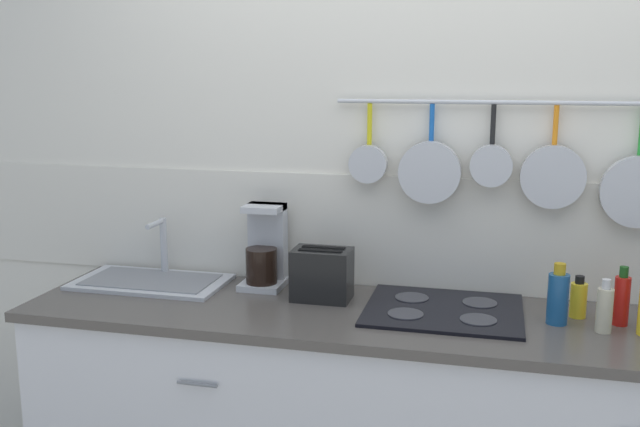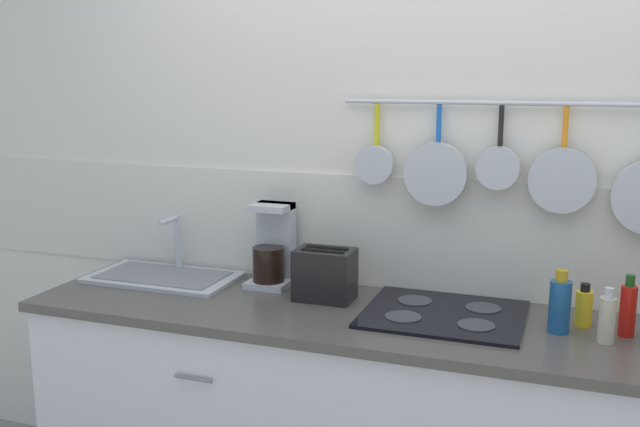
{
  "view_description": "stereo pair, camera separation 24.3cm",
  "coord_description": "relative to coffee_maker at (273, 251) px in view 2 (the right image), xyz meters",
  "views": [
    {
      "loc": [
        0.23,
        -2.32,
        1.71
      ],
      "look_at": [
        -0.34,
        0.0,
        1.23
      ],
      "focal_mm": 40.0,
      "sensor_mm": 36.0,
      "label": 1
    },
    {
      "loc": [
        0.46,
        -2.25,
        1.71
      ],
      "look_at": [
        -0.34,
        0.0,
        1.23
      ],
      "focal_mm": 40.0,
      "sensor_mm": 36.0,
      "label": 2
    }
  ],
  "objects": [
    {
      "name": "bottle_cooking_wine",
      "position": [
        1.27,
        -0.14,
        -0.05
      ],
      "size": [
        0.05,
        0.05,
        0.2
      ],
      "color": "red",
      "rests_on": "countertop"
    },
    {
      "name": "coffee_maker",
      "position": [
        0.0,
        0.0,
        0.0
      ],
      "size": [
        0.16,
        0.18,
        0.32
      ],
      "color": "#B7BABF",
      "rests_on": "countertop"
    },
    {
      "name": "wall_back",
      "position": [
        0.62,
        0.13,
        0.24
      ],
      "size": [
        7.2,
        0.14,
        2.6
      ],
      "color": "silver",
      "rests_on": "ground_plane"
    },
    {
      "name": "bottle_vinegar",
      "position": [
        1.07,
        -0.18,
        -0.04
      ],
      "size": [
        0.07,
        0.07,
        0.2
      ],
      "color": "navy",
      "rests_on": "countertop"
    },
    {
      "name": "cooktop",
      "position": [
        0.7,
        -0.15,
        -0.13
      ],
      "size": [
        0.53,
        0.45,
        0.01
      ],
      "color": "black",
      "rests_on": "countertop"
    },
    {
      "name": "bottle_sesame_oil",
      "position": [
        1.14,
        -0.09,
        -0.07
      ],
      "size": [
        0.06,
        0.06,
        0.14
      ],
      "color": "yellow",
      "rests_on": "countertop"
    },
    {
      "name": "bottle_hot_sauce",
      "position": [
        1.21,
        -0.22,
        -0.06
      ],
      "size": [
        0.05,
        0.05,
        0.17
      ],
      "color": "#BFB799",
      "rests_on": "countertop"
    },
    {
      "name": "countertop",
      "position": [
        0.62,
        -0.22,
        -0.15
      ],
      "size": [
        2.78,
        0.62,
        0.03
      ],
      "color": "#4C4742",
      "rests_on": "cabinet_base"
    },
    {
      "name": "toaster",
      "position": [
        0.25,
        -0.11,
        -0.04
      ],
      "size": [
        0.23,
        0.14,
        0.19
      ],
      "color": "black",
      "rests_on": "countertop"
    },
    {
      "name": "sink_basin",
      "position": [
        -0.44,
        -0.08,
        -0.11
      ],
      "size": [
        0.59,
        0.33,
        0.24
      ],
      "color": "#B7BABF",
      "rests_on": "countertop"
    }
  ]
}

